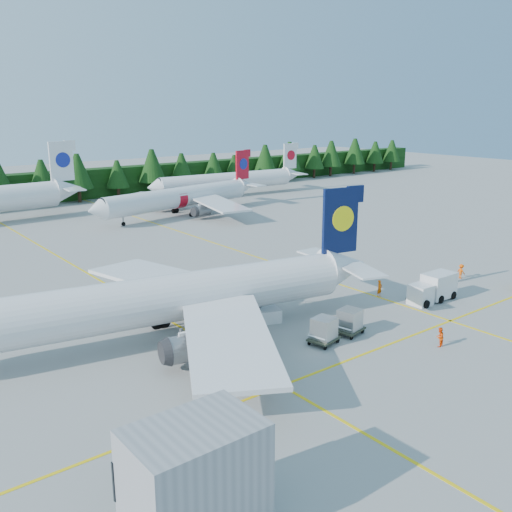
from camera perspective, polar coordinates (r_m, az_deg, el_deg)
ground at (r=53.52m, az=9.89°, el=-6.01°), size 320.00×320.00×0.00m
taxi_stripe_a at (r=61.15m, az=-13.45°, el=-3.53°), size 0.25×120.00×0.01m
taxi_stripe_b at (r=71.27m, az=1.27°, el=-0.49°), size 0.25×120.00×0.01m
taxi_stripe_cross at (r=50.02m, az=15.01°, el=-7.83°), size 80.00×0.25×0.01m
treeline_hedge at (r=122.19m, az=-19.88°, el=6.52°), size 220.00×4.00×6.00m
terminal_building at (r=27.67m, az=-6.11°, el=-21.23°), size 6.00×4.00×5.20m
airliner_navy at (r=46.68m, az=-11.16°, el=-4.68°), size 39.46×32.18×11.57m
airliner_red at (r=100.58m, az=-8.10°, el=5.72°), size 35.71×29.14×10.46m
airliner_far_right at (r=121.44m, az=-3.37°, el=7.47°), size 36.34×6.15×10.56m
airstairs at (r=51.55m, az=-0.35°, el=-5.55°), size 5.05×6.86×4.09m
service_truck at (r=59.16m, az=17.23°, el=-3.08°), size 5.53×2.11×2.67m
uld_pair at (r=47.98m, az=8.11°, el=-6.82°), size 5.89×2.44×1.87m
crew_a at (r=59.27m, az=12.26°, el=-3.18°), size 0.65×0.44×1.72m
crew_b at (r=48.56m, az=17.89°, el=-7.72°), size 0.92×0.80×1.62m
crew_c at (r=67.93m, az=19.83°, el=-1.45°), size 0.59×0.76×1.64m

